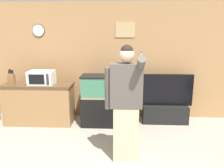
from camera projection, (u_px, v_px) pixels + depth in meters
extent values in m
cube|color=#A87A4C|center=(109.00, 62.00, 4.96)|extent=(10.00, 0.06, 2.60)
cube|color=tan|center=(125.00, 30.00, 4.75)|extent=(0.42, 0.02, 0.32)
cylinder|color=white|center=(38.00, 30.00, 4.84)|extent=(0.25, 0.03, 0.25)
cylinder|color=black|center=(38.00, 30.00, 4.84)|extent=(0.27, 0.01, 0.27)
cube|color=olive|center=(39.00, 104.00, 4.73)|extent=(1.44, 0.51, 0.85)
cube|color=#513A24|center=(38.00, 85.00, 4.63)|extent=(1.48, 0.55, 0.03)
cube|color=white|center=(42.00, 78.00, 4.57)|extent=(0.51, 0.36, 0.28)
cube|color=black|center=(36.00, 79.00, 4.39)|extent=(0.32, 0.01, 0.20)
cube|color=#2D2D33|center=(47.00, 79.00, 4.38)|extent=(0.05, 0.01, 0.23)
cube|color=brown|center=(11.00, 79.00, 4.60)|extent=(0.14, 0.09, 0.22)
cylinder|color=black|center=(9.00, 72.00, 4.58)|extent=(0.02, 0.02, 0.07)
cylinder|color=black|center=(10.00, 71.00, 4.57)|extent=(0.02, 0.02, 0.10)
cylinder|color=black|center=(12.00, 72.00, 4.57)|extent=(0.02, 0.02, 0.08)
cylinder|color=black|center=(13.00, 72.00, 4.57)|extent=(0.02, 0.02, 0.08)
cylinder|color=black|center=(9.00, 71.00, 4.61)|extent=(0.02, 0.02, 0.10)
cylinder|color=black|center=(11.00, 72.00, 4.61)|extent=(0.02, 0.02, 0.08)
cylinder|color=black|center=(12.00, 72.00, 4.61)|extent=(0.02, 0.02, 0.07)
cube|color=black|center=(105.00, 111.00, 4.67)|extent=(1.00, 0.47, 0.62)
cube|color=#937F5B|center=(105.00, 96.00, 4.60)|extent=(0.97, 0.46, 0.04)
cube|color=#387556|center=(105.00, 86.00, 4.55)|extent=(0.96, 0.45, 0.44)
cube|color=black|center=(105.00, 76.00, 4.50)|extent=(1.00, 0.47, 0.03)
cube|color=black|center=(165.00, 113.00, 4.84)|extent=(0.97, 0.40, 0.39)
cube|color=black|center=(166.00, 90.00, 4.72)|extent=(1.14, 0.05, 0.67)
cube|color=black|center=(166.00, 90.00, 4.75)|extent=(1.17, 0.01, 0.70)
cube|color=#BCAD89|center=(126.00, 133.00, 3.34)|extent=(0.37, 0.21, 0.86)
cube|color=#4C4742|center=(126.00, 86.00, 3.17)|extent=(0.47, 0.22, 0.65)
sphere|color=tan|center=(127.00, 55.00, 3.07)|extent=(0.22, 0.22, 0.22)
sphere|color=black|center=(127.00, 51.00, 3.05)|extent=(0.18, 0.18, 0.18)
cylinder|color=#4C4742|center=(109.00, 88.00, 3.19)|extent=(0.12, 0.12, 0.61)
cylinder|color=#4C4742|center=(141.00, 65.00, 2.95)|extent=(0.11, 0.34, 0.28)
cylinder|color=white|center=(141.00, 57.00, 2.90)|extent=(0.02, 0.06, 0.11)
cylinder|color=#2856B2|center=(141.00, 53.00, 2.87)|extent=(0.02, 0.03, 0.05)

